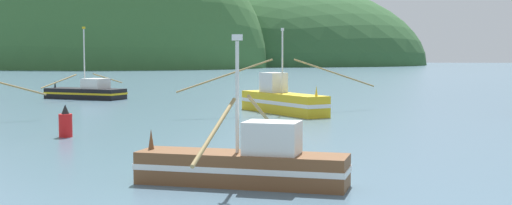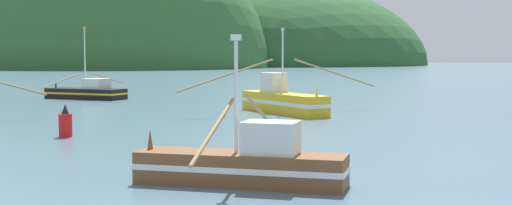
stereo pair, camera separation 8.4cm
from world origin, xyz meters
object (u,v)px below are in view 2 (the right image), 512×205
object	(u,v)px
fishing_boat_black	(87,92)
channel_buoy	(65,123)
fishing_boat_yellow	(282,100)
fishing_boat_brown	(245,164)

from	to	relation	value
fishing_boat_black	channel_buoy	bearing A→B (deg)	125.64
fishing_boat_yellow	fishing_boat_black	distance (m)	23.43
channel_buoy	fishing_boat_black	bearing A→B (deg)	107.83
fishing_boat_brown	fishing_boat_yellow	xyz separation A→B (m)	(-0.54, 26.81, 0.21)
fishing_boat_brown	fishing_boat_yellow	size ratio (longest dim) A/B	0.68
fishing_boat_yellow	fishing_boat_black	bearing A→B (deg)	-160.06
fishing_boat_black	channel_buoy	world-z (taller)	fishing_boat_black
fishing_boat_brown	channel_buoy	bearing A→B (deg)	-38.58
fishing_boat_brown	fishing_boat_black	size ratio (longest dim) A/B	0.81
fishing_boat_yellow	fishing_boat_black	size ratio (longest dim) A/B	1.18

